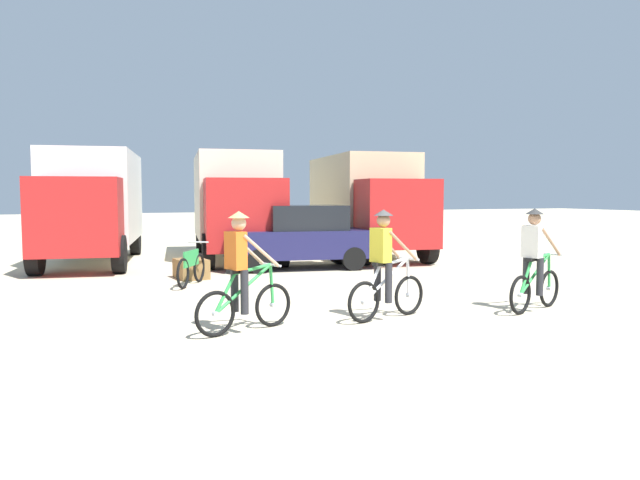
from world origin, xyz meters
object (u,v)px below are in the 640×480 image
(cyclist_cowboy_hat, at_px, (385,269))
(supply_crate, at_px, (191,269))
(sedan_parked, at_px, (302,237))
(cyclist_near_camera, at_px, (534,264))
(box_truck_tan_camper, at_px, (366,200))
(cyclist_orange_shirt, at_px, (242,276))
(box_truck_cream_rv, at_px, (235,200))
(bicycle_spare, at_px, (191,268))
(box_truck_white_box, at_px, (93,201))

(cyclist_cowboy_hat, bearing_deg, supply_crate, 109.92)
(sedan_parked, distance_m, cyclist_near_camera, 7.46)
(box_truck_tan_camper, xyz_separation_m, cyclist_orange_shirt, (-6.67, -9.48, -1.03))
(cyclist_near_camera, distance_m, supply_crate, 8.08)
(box_truck_cream_rv, distance_m, cyclist_orange_shirt, 10.51)
(box_truck_tan_camper, xyz_separation_m, cyclist_cowboy_hat, (-4.25, -9.45, -1.03))
(box_truck_cream_rv, relative_size, cyclist_cowboy_hat, 3.85)
(box_truck_cream_rv, bearing_deg, box_truck_tan_camper, -9.27)
(box_truck_tan_camper, distance_m, cyclist_cowboy_hat, 10.41)
(box_truck_cream_rv, height_order, bicycle_spare, box_truck_cream_rv)
(box_truck_cream_rv, relative_size, bicycle_spare, 4.56)
(sedan_parked, xyz_separation_m, bicycle_spare, (-3.41, -2.03, -0.48))
(box_truck_tan_camper, bearing_deg, cyclist_cowboy_hat, -114.22)
(box_truck_cream_rv, height_order, cyclist_orange_shirt, box_truck_cream_rv)
(sedan_parked, height_order, cyclist_cowboy_hat, cyclist_cowboy_hat)
(box_truck_tan_camper, height_order, cyclist_near_camera, box_truck_tan_camper)
(cyclist_cowboy_hat, distance_m, supply_crate, 6.42)
(cyclist_cowboy_hat, bearing_deg, cyclist_near_camera, -6.93)
(cyclist_orange_shirt, height_order, cyclist_cowboy_hat, same)
(box_truck_tan_camper, xyz_separation_m, bicycle_spare, (-6.60, -4.55, -1.48))
(box_truck_cream_rv, xyz_separation_m, cyclist_near_camera, (2.85, -10.49, -1.03))
(box_truck_white_box, bearing_deg, sedan_parked, -33.71)
(sedan_parked, xyz_separation_m, cyclist_orange_shirt, (-3.48, -6.96, -0.04))
(box_truck_tan_camper, bearing_deg, cyclist_near_camera, -98.49)
(box_truck_white_box, relative_size, sedan_parked, 1.59)
(box_truck_cream_rv, bearing_deg, sedan_parked, -70.97)
(box_truck_white_box, height_order, bicycle_spare, box_truck_white_box)
(cyclist_orange_shirt, bearing_deg, box_truck_cream_rv, 76.95)
(bicycle_spare, bearing_deg, cyclist_near_camera, -45.50)
(box_truck_white_box, xyz_separation_m, supply_crate, (2.16, -4.51, -1.64))
(cyclist_orange_shirt, bearing_deg, bicycle_spare, 89.23)
(box_truck_cream_rv, bearing_deg, cyclist_cowboy_hat, -89.66)
(supply_crate, bearing_deg, cyclist_near_camera, -51.97)
(box_truck_tan_camper, bearing_deg, supply_crate, -151.88)
(box_truck_cream_rv, xyz_separation_m, cyclist_cowboy_hat, (0.06, -10.15, -1.03))
(cyclist_orange_shirt, height_order, supply_crate, cyclist_orange_shirt)
(box_truck_white_box, relative_size, box_truck_cream_rv, 1.00)
(supply_crate, bearing_deg, sedan_parked, 15.72)
(cyclist_cowboy_hat, bearing_deg, cyclist_orange_shirt, -179.07)
(box_truck_cream_rv, xyz_separation_m, bicycle_spare, (-2.30, -5.25, -1.48))
(sedan_parked, height_order, cyclist_orange_shirt, cyclist_orange_shirt)
(sedan_parked, bearing_deg, box_truck_cream_rv, 109.03)
(box_truck_white_box, height_order, box_truck_tan_camper, same)
(cyclist_cowboy_hat, bearing_deg, sedan_parked, 81.34)
(sedan_parked, relative_size, cyclist_cowboy_hat, 2.42)
(sedan_parked, bearing_deg, cyclist_orange_shirt, -116.53)
(supply_crate, bearing_deg, box_truck_white_box, 115.64)
(box_truck_white_box, height_order, supply_crate, box_truck_white_box)
(cyclist_near_camera, relative_size, supply_crate, 2.07)
(cyclist_near_camera, xyz_separation_m, bicycle_spare, (-5.14, 5.23, -0.45))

